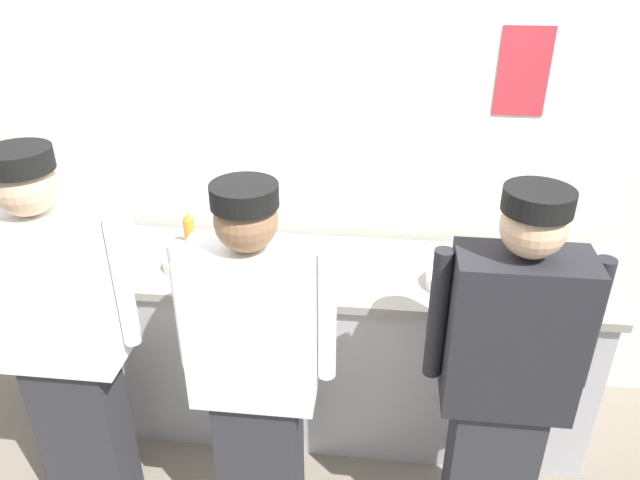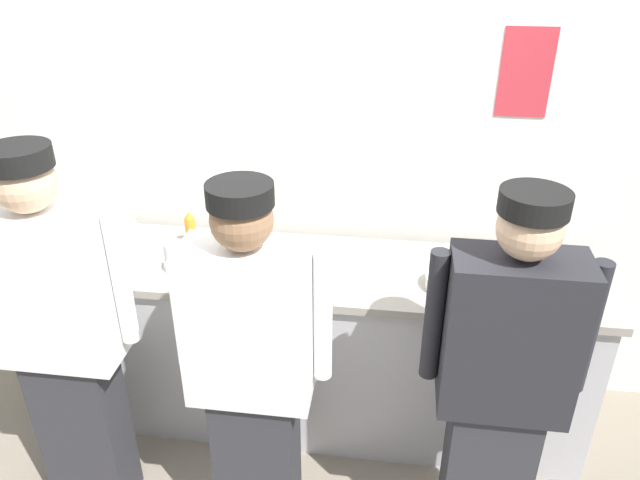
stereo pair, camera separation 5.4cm
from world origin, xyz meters
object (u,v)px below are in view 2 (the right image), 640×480
ramekin_red_sauce (267,276)px  ramekin_green_sauce (285,256)px  squeeze_bottle_secondary (569,275)px  squeeze_bottle_primary (191,229)px  chef_far_right (501,384)px  plate_stack_front (186,262)px  mixing_bowl_steel (101,238)px  sheet_tray (356,267)px  deli_cup (548,260)px  chef_center (252,372)px  squeeze_bottle_spare (525,264)px  chef_near_left (62,335)px  plate_stack_rear (451,282)px  ramekin_yellow_sauce (489,272)px

ramekin_red_sauce → ramekin_green_sauce: bearing=74.0°
ramekin_red_sauce → squeeze_bottle_secondary: bearing=2.3°
squeeze_bottle_primary → chef_far_right: bearing=-28.9°
plate_stack_front → mixing_bowl_steel: mixing_bowl_steel is taller
chef_far_right → sheet_tray: (-0.60, 0.67, 0.05)m
squeeze_bottle_secondary → deli_cup: (-0.04, 0.22, -0.05)m
plate_stack_front → ramekin_red_sauce: (0.41, -0.06, -0.00)m
chef_center → mixing_bowl_steel: 1.21m
chef_center → squeeze_bottle_spare: chef_center is taller
squeeze_bottle_secondary → squeeze_bottle_spare: size_ratio=1.07×
chef_near_left → plate_stack_rear: chef_near_left is taller
squeeze_bottle_secondary → ramekin_yellow_sauce: 0.35m
plate_stack_front → deli_cup: 1.72m
ramekin_red_sauce → ramekin_yellow_sauce: 1.02m
ramekin_green_sauce → squeeze_bottle_spare: bearing=-2.0°
plate_stack_front → mixing_bowl_steel: 0.48m
ramekin_red_sauce → chef_near_left: bearing=-145.2°
plate_stack_rear → squeeze_bottle_spare: size_ratio=1.18×
deli_cup → ramekin_red_sauce: bearing=-168.1°
squeeze_bottle_spare → deli_cup: size_ratio=2.08×
ramekin_yellow_sauce → deli_cup: size_ratio=1.08×
chef_near_left → squeeze_bottle_primary: (0.29, 0.78, 0.10)m
plate_stack_front → chef_far_right: bearing=-22.9°
ramekin_red_sauce → plate_stack_rear: bearing=2.8°
chef_far_right → deli_cup: (0.30, 0.80, 0.09)m
squeeze_bottle_primary → deli_cup: size_ratio=2.01×
chef_center → chef_near_left: bearing=174.8°
chef_center → mixing_bowl_steel: size_ratio=4.65×
plate_stack_rear → squeeze_bottle_secondary: size_ratio=1.10×
mixing_bowl_steel → squeeze_bottle_secondary: (2.21, -0.11, 0.03)m
ramekin_red_sauce → chef_center: bearing=-83.9°
ramekin_red_sauce → deli_cup: 1.32m
mixing_bowl_steel → sheet_tray: bearing=-0.9°
chef_near_left → mixing_bowl_steel: 0.69m
sheet_tray → ramekin_red_sauce: 0.42m
chef_center → deli_cup: 1.50m
chef_center → plate_stack_front: size_ratio=7.98×
ramekin_yellow_sauce → chef_center: bearing=-141.9°
squeeze_bottle_secondary → squeeze_bottle_spare: squeeze_bottle_secondary is taller
plate_stack_rear → mixing_bowl_steel: mixing_bowl_steel is taller
chef_near_left → squeeze_bottle_spare: (1.90, 0.65, 0.10)m
chef_center → squeeze_bottle_secondary: chef_center is taller
mixing_bowl_steel → chef_center: bearing=-38.4°
sheet_tray → squeeze_bottle_spare: squeeze_bottle_spare is taller
chef_near_left → squeeze_bottle_spare: bearing=18.9°
squeeze_bottle_secondary → ramekin_green_sauce: (-1.28, 0.13, -0.07)m
chef_far_right → ramekin_yellow_sauce: bearing=88.6°
ramekin_green_sauce → deli_cup: bearing=4.4°
chef_center → mixing_bowl_steel: bearing=141.6°
chef_near_left → ramekin_red_sauce: size_ratio=19.90×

